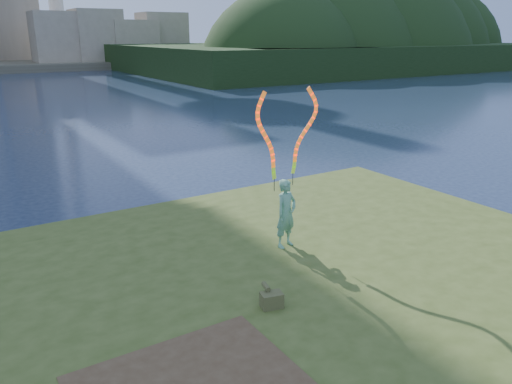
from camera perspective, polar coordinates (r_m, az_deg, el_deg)
ground at (r=11.25m, az=-3.45°, el=-12.76°), size 320.00×320.00×0.00m
grassy_knoll at (r=9.43m, az=3.58°, el=-16.97°), size 20.00×18.00×0.80m
wooded_hill at (r=94.03m, az=11.26°, el=13.95°), size 78.00×50.00×63.00m
woman_with_ribbons at (r=11.67m, az=3.42°, el=0.23°), size 2.01×0.65×4.04m
canvas_bag at (r=9.53m, az=1.75°, el=-12.13°), size 0.46×0.51×0.39m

